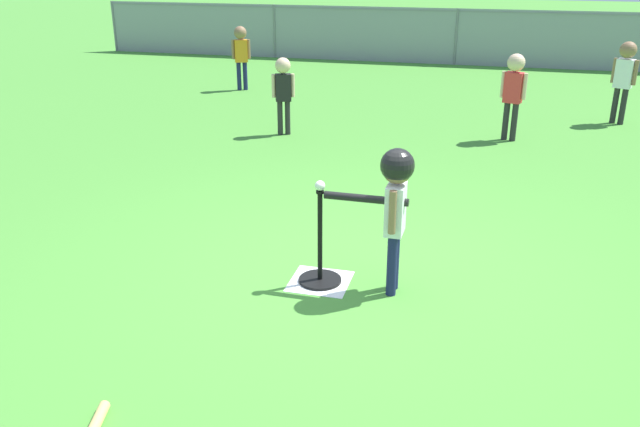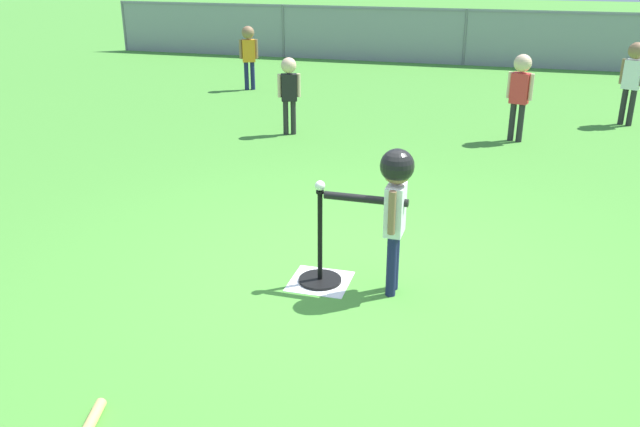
{
  "view_description": "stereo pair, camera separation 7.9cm",
  "coord_description": "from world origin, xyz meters",
  "px_view_note": "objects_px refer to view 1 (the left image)",
  "views": [
    {
      "loc": [
        0.84,
        -4.43,
        2.33
      ],
      "look_at": [
        -0.28,
        -0.12,
        0.55
      ],
      "focal_mm": 37.48,
      "sensor_mm": 36.0,
      "label": 1
    },
    {
      "loc": [
        0.92,
        -4.41,
        2.33
      ],
      "look_at": [
        -0.28,
        -0.12,
        0.55
      ],
      "focal_mm": 37.48,
      "sensor_mm": 36.0,
      "label": 2
    }
  ],
  "objects_px": {
    "baseball_on_tee": "(320,186)",
    "fielder_near_left": "(283,86)",
    "fielder_near_right": "(241,49)",
    "batter_child": "(395,192)",
    "fielder_deep_center": "(625,72)",
    "batting_tee": "(320,267)",
    "fielder_deep_left": "(514,85)"
  },
  "relations": [
    {
      "from": "batter_child",
      "to": "fielder_near_left",
      "type": "height_order",
      "value": "batter_child"
    },
    {
      "from": "baseball_on_tee",
      "to": "fielder_near_left",
      "type": "xyz_separation_m",
      "value": [
        -1.53,
        3.97,
        -0.11
      ]
    },
    {
      "from": "baseball_on_tee",
      "to": "fielder_near_left",
      "type": "height_order",
      "value": "fielder_near_left"
    },
    {
      "from": "batter_child",
      "to": "fielder_near_left",
      "type": "bearing_deg",
      "value": 117.35
    },
    {
      "from": "batting_tee",
      "to": "fielder_near_right",
      "type": "height_order",
      "value": "fielder_near_right"
    },
    {
      "from": "batting_tee",
      "to": "fielder_near_right",
      "type": "bearing_deg",
      "value": 115.2
    },
    {
      "from": "fielder_deep_left",
      "to": "fielder_deep_center",
      "type": "relative_size",
      "value": 0.97
    },
    {
      "from": "baseball_on_tee",
      "to": "fielder_deep_center",
      "type": "bearing_deg",
      "value": 63.4
    },
    {
      "from": "batter_child",
      "to": "fielder_near_right",
      "type": "bearing_deg",
      "value": 118.82
    },
    {
      "from": "batting_tee",
      "to": "fielder_deep_left",
      "type": "height_order",
      "value": "fielder_deep_left"
    },
    {
      "from": "baseball_on_tee",
      "to": "fielder_near_left",
      "type": "distance_m",
      "value": 4.26
    },
    {
      "from": "fielder_deep_center",
      "to": "fielder_near_right",
      "type": "bearing_deg",
      "value": 171.18
    },
    {
      "from": "fielder_near_right",
      "to": "fielder_deep_center",
      "type": "distance_m",
      "value": 6.05
    },
    {
      "from": "baseball_on_tee",
      "to": "fielder_near_right",
      "type": "bearing_deg",
      "value": 115.2
    },
    {
      "from": "fielder_near_right",
      "to": "fielder_deep_center",
      "type": "xyz_separation_m",
      "value": [
        5.98,
        -0.93,
        0.04
      ]
    },
    {
      "from": "batting_tee",
      "to": "fielder_deep_center",
      "type": "xyz_separation_m",
      "value": [
        2.86,
        5.71,
        0.61
      ]
    },
    {
      "from": "fielder_deep_left",
      "to": "fielder_near_left",
      "type": "relative_size",
      "value": 1.09
    },
    {
      "from": "batting_tee",
      "to": "batter_child",
      "type": "relative_size",
      "value": 0.67
    },
    {
      "from": "fielder_deep_left",
      "to": "fielder_near_left",
      "type": "height_order",
      "value": "fielder_deep_left"
    },
    {
      "from": "baseball_on_tee",
      "to": "fielder_deep_center",
      "type": "xyz_separation_m",
      "value": [
        2.86,
        5.71,
        -0.03
      ]
    },
    {
      "from": "batting_tee",
      "to": "fielder_near_left",
      "type": "height_order",
      "value": "fielder_near_left"
    },
    {
      "from": "baseball_on_tee",
      "to": "batter_child",
      "type": "bearing_deg",
      "value": -1.04
    },
    {
      "from": "batting_tee",
      "to": "fielder_deep_left",
      "type": "bearing_deg",
      "value": 72.77
    },
    {
      "from": "batter_child",
      "to": "batting_tee",
      "type": "bearing_deg",
      "value": 178.96
    },
    {
      "from": "fielder_near_left",
      "to": "fielder_deep_left",
      "type": "bearing_deg",
      "value": 8.9
    },
    {
      "from": "fielder_deep_center",
      "to": "fielder_near_left",
      "type": "xyz_separation_m",
      "value": [
        -4.38,
        -1.74,
        -0.08
      ]
    },
    {
      "from": "batter_child",
      "to": "fielder_near_left",
      "type": "xyz_separation_m",
      "value": [
        -2.06,
        3.98,
        -0.11
      ]
    },
    {
      "from": "baseball_on_tee",
      "to": "fielder_deep_center",
      "type": "distance_m",
      "value": 6.39
    },
    {
      "from": "baseball_on_tee",
      "to": "fielder_near_left",
      "type": "bearing_deg",
      "value": 111.02
    },
    {
      "from": "baseball_on_tee",
      "to": "fielder_near_right",
      "type": "height_order",
      "value": "fielder_near_right"
    },
    {
      "from": "fielder_near_right",
      "to": "fielder_near_left",
      "type": "bearing_deg",
      "value": -59.07
    },
    {
      "from": "batting_tee",
      "to": "fielder_near_left",
      "type": "distance_m",
      "value": 4.29
    }
  ]
}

